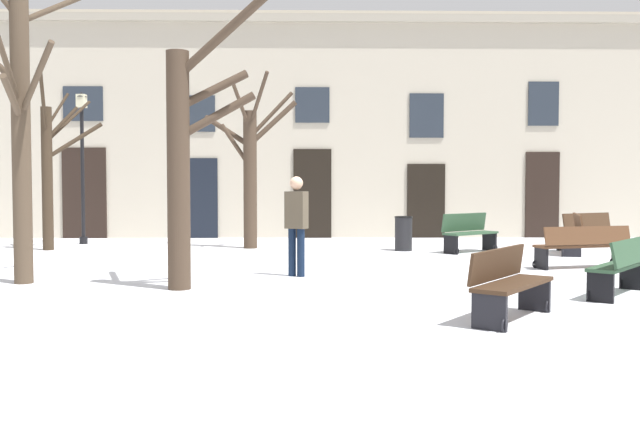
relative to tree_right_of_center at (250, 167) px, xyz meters
name	(u,v)px	position (x,y,z in m)	size (l,w,h in m)	color
ground_plane	(322,275)	(1.73, -5.26, -2.09)	(35.84, 35.84, 0.00)	white
building_facade	(315,124)	(1.72, 3.51, 1.41)	(22.40, 0.60, 6.90)	#BCB29E
tree_right_of_center	(250,167)	(0.00, 0.00, 0.00)	(2.53, 1.78, 4.44)	#423326
tree_near_facade	(184,154)	(-0.49, -6.91, 0.07)	(1.68, 1.73, 4.59)	#423326
tree_foreground	(21,121)	(-3.32, -6.25, 0.63)	(2.26, 2.18, 5.60)	#4C3D2D
tree_left_of_center	(50,167)	(-4.98, -0.38, 0.00)	(1.58, 2.14, 4.31)	#382B1E
streetlamp	(82,152)	(-4.71, 1.31, 0.45)	(0.30, 0.30, 4.17)	black
litter_bin	(403,233)	(3.86, -0.75, -1.65)	(0.46, 0.46, 0.86)	black
bench_near_lamp	(583,246)	(6.92, -4.37, -1.64)	(1.97, 0.92, 0.85)	#51331E
bench_back_to_back_right	(571,233)	(7.75, -1.58, -1.60)	(0.93, 1.72, 0.96)	#51331E
bench_by_litter_bin	(469,233)	(5.41, -1.14, -1.61)	(1.52, 1.29, 0.95)	#2D4C33
bench_back_to_back_left	(621,266)	(6.16, -7.74, -1.63)	(1.43, 1.57, 0.87)	#2D4C33
bench_far_corner	(509,283)	(3.97, -9.48, -1.64)	(1.37, 1.59, 0.88)	#3D2819
bench_facing_shops	(583,229)	(8.73, 0.21, -1.61)	(1.72, 1.17, 0.90)	#3D2819
person_crossing_plaza	(296,220)	(1.27, -5.46, -1.07)	(0.44, 0.37, 1.81)	black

